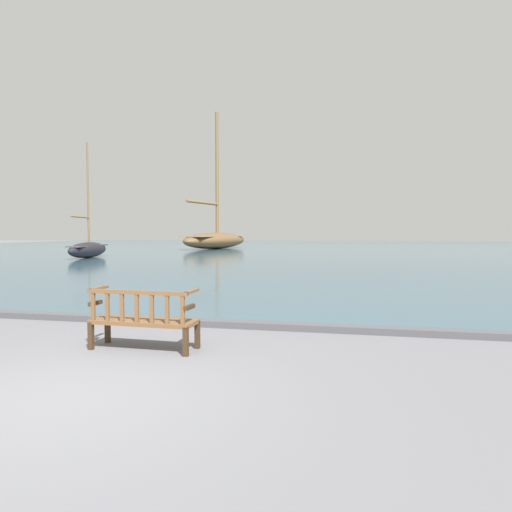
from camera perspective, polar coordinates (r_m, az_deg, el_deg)
The scene contains 6 objects.
ground_plane at distance 5.51m, azimuth -22.87°, elevation -15.94°, with size 160.00×160.00×0.00m, color slate.
harbor_water at distance 48.39m, azimuth 8.47°, elevation 0.94°, with size 100.00×80.00×0.08m, color #385666.
quay_edge_kerb at distance 8.82m, azimuth -8.27°, elevation -8.19°, with size 40.00×0.30×0.12m, color #4C4C50.
park_bench at distance 7.10m, azimuth -13.94°, elevation -7.61°, with size 1.62×0.58×0.92m.
sailboat_centre_channel at distance 31.86m, azimuth -20.24°, elevation 0.84°, with size 2.02×5.44×7.54m.
sailboat_far_port at distance 46.24m, azimuth -5.03°, elevation 2.14°, with size 5.48×11.63×13.69m.
Camera 1 is at (3.02, -4.26, 1.77)m, focal length 32.00 mm.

